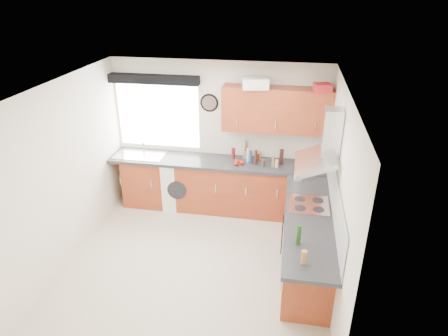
% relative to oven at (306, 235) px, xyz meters
% --- Properties ---
extents(ground_plane, '(3.60, 3.60, 0.00)m').
position_rel_oven_xyz_m(ground_plane, '(-1.50, -0.30, -0.42)').
color(ground_plane, beige).
extents(ceiling, '(3.60, 3.60, 0.02)m').
position_rel_oven_xyz_m(ceiling, '(-1.50, -0.30, 2.08)').
color(ceiling, white).
rests_on(ceiling, wall_back).
extents(wall_back, '(3.60, 0.02, 2.50)m').
position_rel_oven_xyz_m(wall_back, '(-1.50, 1.50, 0.82)').
color(wall_back, silver).
rests_on(wall_back, ground_plane).
extents(wall_front, '(3.60, 0.02, 2.50)m').
position_rel_oven_xyz_m(wall_front, '(-1.50, -2.10, 0.82)').
color(wall_front, silver).
rests_on(wall_front, ground_plane).
extents(wall_left, '(0.02, 3.60, 2.50)m').
position_rel_oven_xyz_m(wall_left, '(-3.30, -0.30, 0.82)').
color(wall_left, silver).
rests_on(wall_left, ground_plane).
extents(wall_right, '(0.02, 3.60, 2.50)m').
position_rel_oven_xyz_m(wall_right, '(0.30, -0.30, 0.82)').
color(wall_right, silver).
rests_on(wall_right, ground_plane).
extents(window, '(1.40, 0.02, 1.10)m').
position_rel_oven_xyz_m(window, '(-2.55, 1.49, 1.12)').
color(window, silver).
rests_on(window, wall_back).
extents(window_blind, '(1.50, 0.18, 0.14)m').
position_rel_oven_xyz_m(window_blind, '(-2.55, 1.40, 1.76)').
color(window_blind, black).
rests_on(window_blind, wall_back).
extents(splashback, '(0.01, 3.00, 0.54)m').
position_rel_oven_xyz_m(splashback, '(0.29, 0.00, 0.75)').
color(splashback, white).
rests_on(splashback, wall_right).
extents(base_cab_back, '(3.00, 0.58, 0.86)m').
position_rel_oven_xyz_m(base_cab_back, '(-1.60, 1.21, 0.01)').
color(base_cab_back, maroon).
rests_on(base_cab_back, ground_plane).
extents(base_cab_corner, '(0.60, 0.60, 0.86)m').
position_rel_oven_xyz_m(base_cab_corner, '(0.00, 1.20, 0.01)').
color(base_cab_corner, maroon).
rests_on(base_cab_corner, ground_plane).
extents(base_cab_right, '(0.58, 2.10, 0.86)m').
position_rel_oven_xyz_m(base_cab_right, '(0.01, -0.15, 0.01)').
color(base_cab_right, maroon).
rests_on(base_cab_right, ground_plane).
extents(worktop_back, '(3.60, 0.62, 0.05)m').
position_rel_oven_xyz_m(worktop_back, '(-1.50, 1.20, 0.46)').
color(worktop_back, '#252527').
rests_on(worktop_back, base_cab_back).
extents(worktop_right, '(0.62, 2.42, 0.05)m').
position_rel_oven_xyz_m(worktop_right, '(0.00, -0.30, 0.46)').
color(worktop_right, '#252527').
rests_on(worktop_right, base_cab_right).
extents(sink, '(0.84, 0.46, 0.10)m').
position_rel_oven_xyz_m(sink, '(-2.83, 1.20, 0.52)').
color(sink, silver).
rests_on(sink, worktop_back).
extents(oven, '(0.56, 0.58, 0.85)m').
position_rel_oven_xyz_m(oven, '(0.00, 0.00, 0.00)').
color(oven, black).
rests_on(oven, ground_plane).
extents(hob_plate, '(0.52, 0.52, 0.01)m').
position_rel_oven_xyz_m(hob_plate, '(0.00, 0.00, 0.49)').
color(hob_plate, silver).
rests_on(hob_plate, worktop_right).
extents(extractor_hood, '(0.52, 0.78, 0.66)m').
position_rel_oven_xyz_m(extractor_hood, '(0.10, -0.00, 1.34)').
color(extractor_hood, silver).
rests_on(extractor_hood, wall_right).
extents(upper_cabinets, '(1.70, 0.35, 0.70)m').
position_rel_oven_xyz_m(upper_cabinets, '(-0.55, 1.32, 1.38)').
color(upper_cabinets, maroon).
rests_on(upper_cabinets, wall_back).
extents(washing_machine, '(0.68, 0.66, 0.89)m').
position_rel_oven_xyz_m(washing_machine, '(-2.12, 1.22, 0.02)').
color(washing_machine, silver).
rests_on(washing_machine, ground_plane).
extents(wall_clock, '(0.30, 0.04, 0.30)m').
position_rel_oven_xyz_m(wall_clock, '(-1.66, 1.48, 1.38)').
color(wall_clock, black).
rests_on(wall_clock, wall_back).
extents(casserole, '(0.43, 0.35, 0.16)m').
position_rel_oven_xyz_m(casserole, '(-0.89, 1.22, 1.81)').
color(casserole, silver).
rests_on(casserole, upper_cabinets).
extents(storage_box, '(0.28, 0.25, 0.11)m').
position_rel_oven_xyz_m(storage_box, '(0.10, 1.22, 1.78)').
color(storage_box, red).
rests_on(storage_box, upper_cabinets).
extents(utensil_pot, '(0.11, 0.11, 0.13)m').
position_rel_oven_xyz_m(utensil_pot, '(-1.02, 1.39, 0.55)').
color(utensil_pot, gray).
rests_on(utensil_pot, worktop_back).
extents(kitchen_roll, '(0.13, 0.13, 0.27)m').
position_rel_oven_xyz_m(kitchen_roll, '(-0.15, 0.75, 0.62)').
color(kitchen_roll, silver).
rests_on(kitchen_roll, worktop_right).
extents(tomato_cluster, '(0.19, 0.19, 0.07)m').
position_rel_oven_xyz_m(tomato_cluster, '(-1.11, 1.12, 0.52)').
color(tomato_cluster, red).
rests_on(tomato_cluster, worktop_back).
extents(jar_0, '(0.07, 0.07, 0.12)m').
position_rel_oven_xyz_m(jar_0, '(-0.83, 1.34, 0.54)').
color(jar_0, maroon).
rests_on(jar_0, worktop_back).
extents(jar_1, '(0.05, 0.05, 0.13)m').
position_rel_oven_xyz_m(jar_1, '(-0.49, 1.11, 0.55)').
color(jar_1, '#BAB29F').
rests_on(jar_1, worktop_back).
extents(jar_2, '(0.05, 0.05, 0.14)m').
position_rel_oven_xyz_m(jar_2, '(-0.71, 1.09, 0.55)').
color(jar_2, '#3D3322').
rests_on(jar_2, worktop_back).
extents(jar_3, '(0.07, 0.07, 0.15)m').
position_rel_oven_xyz_m(jar_3, '(-0.80, 1.38, 0.56)').
color(jar_3, '#A49638').
rests_on(jar_3, worktop_back).
extents(jar_4, '(0.04, 0.04, 0.20)m').
position_rel_oven_xyz_m(jar_4, '(-0.55, 1.11, 0.58)').
color(jar_4, olive).
rests_on(jar_4, worktop_back).
extents(jar_5, '(0.05, 0.05, 0.24)m').
position_rel_oven_xyz_m(jar_5, '(-0.97, 1.24, 0.61)').
color(jar_5, '#B2AA97').
rests_on(jar_5, worktop_back).
extents(jar_6, '(0.05, 0.05, 0.25)m').
position_rel_oven_xyz_m(jar_6, '(-0.84, 1.16, 0.61)').
color(jar_6, '#3E1A16').
rests_on(jar_6, worktop_back).
extents(jar_7, '(0.04, 0.04, 0.22)m').
position_rel_oven_xyz_m(jar_7, '(-0.92, 1.19, 0.59)').
color(jar_7, navy).
rests_on(jar_7, worktop_back).
extents(jar_8, '(0.06, 0.06, 0.19)m').
position_rel_oven_xyz_m(jar_8, '(-1.23, 1.33, 0.58)').
color(jar_8, maroon).
rests_on(jar_8, worktop_back).
extents(jar_9, '(0.07, 0.07, 0.25)m').
position_rel_oven_xyz_m(jar_9, '(-0.43, 1.25, 0.61)').
color(jar_9, '#341412').
rests_on(jar_9, worktop_back).
extents(bottle_0, '(0.06, 0.06, 0.25)m').
position_rel_oven_xyz_m(bottle_0, '(-0.14, -0.90, 0.61)').
color(bottle_0, '#1E4418').
rests_on(bottle_0, worktop_right).
extents(bottle_1, '(0.06, 0.06, 0.16)m').
position_rel_oven_xyz_m(bottle_1, '(-0.08, -1.24, 0.57)').
color(bottle_1, olive).
rests_on(bottle_1, worktop_right).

